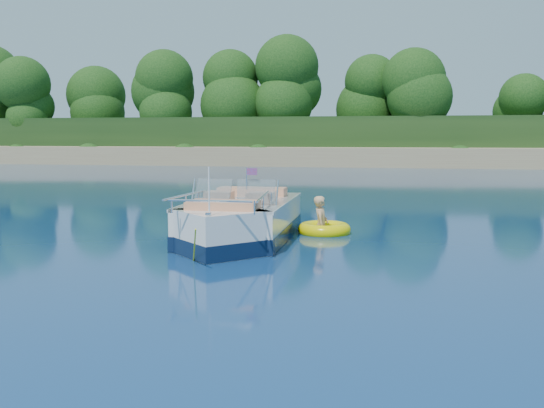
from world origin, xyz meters
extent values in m
plane|color=#0B214D|center=(0.00, 0.00, 0.00)|extent=(160.00, 160.00, 0.00)
cube|color=#9B7D5A|center=(0.00, 38.00, 0.50)|extent=(170.00, 8.00, 2.00)
cube|color=black|center=(0.00, 65.00, 1.00)|extent=(170.00, 56.00, 6.00)
cylinder|color=black|center=(-18.00, 40.50, 3.10)|extent=(0.44, 0.44, 3.20)
sphere|color=black|center=(-18.00, 40.50, 6.14)|extent=(5.28, 5.28, 5.28)
cylinder|color=black|center=(0.00, 42.00, 3.30)|extent=(0.44, 0.44, 3.60)
sphere|color=black|center=(0.00, 42.00, 6.72)|extent=(5.94, 5.94, 5.94)
cube|color=white|center=(-0.36, 1.43, 0.34)|extent=(2.27, 4.20, 1.16)
cube|color=white|center=(-0.33, -0.55, 0.34)|extent=(2.20, 2.20, 1.16)
cube|color=#0C1B35|center=(-0.36, 1.43, 0.18)|extent=(2.31, 4.24, 0.33)
cube|color=#0C1B35|center=(-0.33, -0.55, 0.18)|extent=(2.25, 2.25, 0.33)
cube|color=tan|center=(-0.37, 1.76, 0.66)|extent=(1.81, 2.94, 0.11)
cube|color=white|center=(-0.36, 1.43, 0.88)|extent=(2.32, 4.20, 0.07)
cube|color=black|center=(-0.40, 3.71, 0.39)|extent=(0.61, 0.40, 0.99)
cube|color=#8C9EA5|center=(-0.85, 0.65, 1.20)|extent=(0.89, 0.39, 0.53)
cube|color=#8C9EA5|center=(0.14, 0.66, 1.20)|extent=(0.89, 0.42, 0.53)
cube|color=tan|center=(-0.86, 1.14, 0.91)|extent=(0.62, 0.62, 0.44)
cube|color=tan|center=(0.14, 1.16, 0.91)|extent=(0.62, 0.62, 0.44)
cube|color=tan|center=(-0.38, 2.53, 0.91)|extent=(1.73, 0.63, 0.42)
cube|color=tan|center=(-0.33, -0.34, 0.89)|extent=(1.47, 0.85, 0.37)
cylinder|color=white|center=(-0.32, -1.38, 1.38)|extent=(0.03, 0.03, 0.94)
cube|color=red|center=(0.05, 0.66, 1.64)|extent=(0.24, 0.02, 0.15)
cube|color=silver|center=(-0.32, -1.44, 0.95)|extent=(0.11, 0.07, 0.06)
cylinder|color=yellow|center=(-0.47, -1.83, 0.39)|extent=(0.45, 1.12, 0.84)
torus|color=#EDDC01|center=(1.46, 2.55, 0.09)|extent=(1.74, 1.74, 0.35)
torus|color=red|center=(1.46, 2.55, 0.11)|extent=(1.43, 1.43, 0.12)
imported|color=tan|center=(1.39, 2.52, 0.00)|extent=(0.41, 0.84, 1.61)
camera|label=1|loc=(3.11, -12.44, 2.44)|focal=40.00mm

